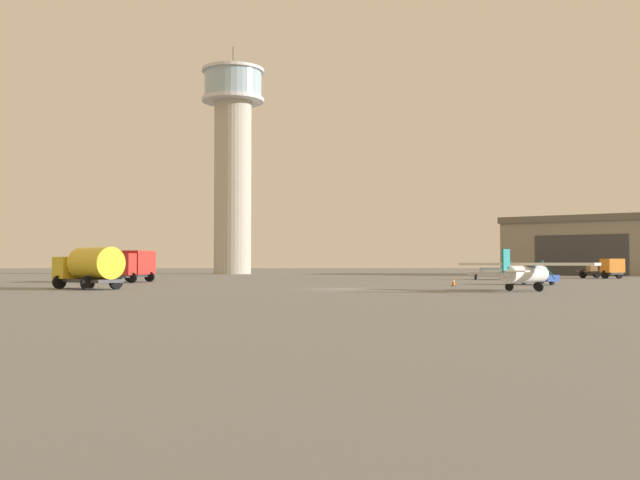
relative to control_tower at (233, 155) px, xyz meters
name	(u,v)px	position (x,y,z in m)	size (l,w,h in m)	color
ground_plane	(342,289)	(13.04, -71.24, -20.39)	(400.00, 400.00, 0.00)	slate
control_tower	(233,155)	(0.00, 0.00, 0.00)	(10.64, 10.64, 39.14)	#B2AD9E
hangar	(593,246)	(57.93, -11.38, -15.80)	(30.39, 28.69, 9.13)	gray
airplane_white	(524,272)	(24.94, -76.06, -19.08)	(8.08, 7.43, 2.79)	white
truck_fuel_tanker_yellow	(90,266)	(-5.27, -70.71, -18.73)	(5.95, 5.91, 3.04)	#38383D
truck_flatbed_orange	(605,269)	(47.92, -37.55, -19.21)	(4.23, 6.36, 2.40)	#38383D
truck_box_red	(132,264)	(-6.12, -52.09, -18.64)	(3.99, 7.15, 3.10)	#38383D
car_silver	(489,273)	(31.98, -43.04, -19.64)	(4.61, 3.00, 1.37)	#B7BABF
car_blue	(531,276)	(30.36, -61.79, -19.64)	(4.07, 4.46, 1.37)	#2847A8
traffic_cone_near_left	(453,282)	(22.68, -65.18, -20.03)	(0.36, 0.36, 0.73)	black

